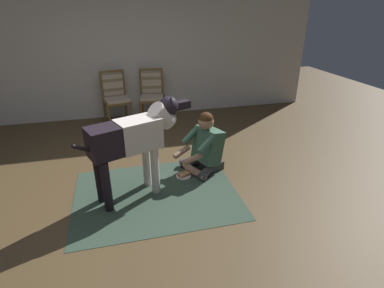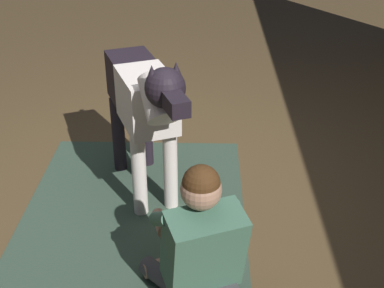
% 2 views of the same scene
% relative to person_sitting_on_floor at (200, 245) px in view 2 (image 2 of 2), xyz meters
% --- Properties ---
extents(ground_plane, '(13.77, 13.77, 0.00)m').
position_rel_person_sitting_on_floor_xyz_m(ground_plane, '(-1.00, -0.49, -0.34)').
color(ground_plane, brown).
extents(area_rug, '(1.94, 1.51, 0.01)m').
position_rel_person_sitting_on_floor_xyz_m(area_rug, '(-0.75, -0.46, -0.34)').
color(area_rug, '#344839').
rests_on(area_rug, ground).
extents(person_sitting_on_floor, '(0.72, 0.61, 0.83)m').
position_rel_person_sitting_on_floor_xyz_m(person_sitting_on_floor, '(0.00, 0.00, 0.00)').
color(person_sitting_on_floor, '#424143').
rests_on(person_sitting_on_floor, ground).
extents(large_dog, '(1.36, 0.65, 1.16)m').
position_rel_person_sitting_on_floor_xyz_m(large_dog, '(-0.95, -0.38, 0.40)').
color(large_dog, silver).
rests_on(large_dog, ground).
extents(hot_dog_on_plate, '(0.20, 0.20, 0.06)m').
position_rel_person_sitting_on_floor_xyz_m(hot_dog_on_plate, '(-0.33, -0.13, -0.31)').
color(hot_dog_on_plate, silver).
rests_on(hot_dog_on_plate, ground).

